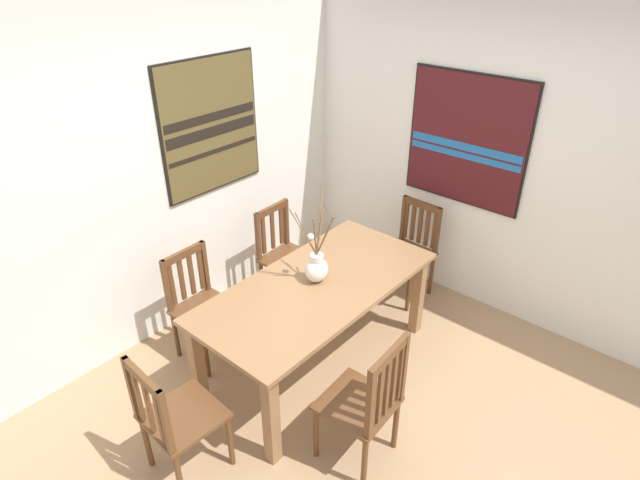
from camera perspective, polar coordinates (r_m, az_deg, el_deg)
ground_plane at (r=3.86m, az=3.71°, el=-18.67°), size 6.40×6.40×0.03m
wall_back at (r=4.22m, az=-16.27°, el=7.56°), size 6.40×0.12×2.70m
wall_side at (r=4.48m, az=19.12°, el=8.38°), size 0.12×6.40×2.70m
dining_table at (r=3.80m, az=-0.30°, el=-6.16°), size 1.84×0.88×0.75m
centerpiece_vase at (r=3.70m, az=-0.37°, el=-2.91°), size 0.31×0.26×0.65m
chair_0 at (r=4.76m, az=9.77°, el=-0.87°), size 0.44×0.44×0.88m
chair_1 at (r=4.12m, az=-12.87°, el=-6.76°), size 0.43×0.43×0.88m
chair_2 at (r=3.32m, az=-15.52°, el=-18.10°), size 0.44×0.44×0.90m
chair_3 at (r=4.63m, az=-3.87°, el=-1.54°), size 0.44×0.44×0.89m
chair_4 at (r=3.27m, az=5.16°, el=-17.07°), size 0.44×0.44×0.95m
painting_on_back_wall at (r=4.30m, az=-11.84°, el=12.06°), size 0.94×0.05×1.06m
painting_on_side_wall at (r=4.49m, az=15.69°, el=10.41°), size 0.05×1.03×1.08m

